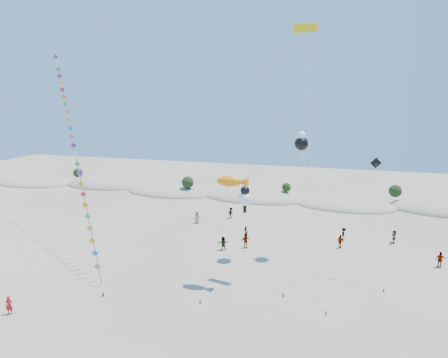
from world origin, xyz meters
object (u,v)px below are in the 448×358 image
(fish_kite, at_px, (232,182))
(flyer_foreground, at_px, (9,305))
(kite_train, at_px, (73,143))
(parafoil_kite, at_px, (305,34))

(fish_kite, relative_size, flyer_foreground, 6.62)
(kite_train, bearing_deg, parafoil_kite, -1.04)
(kite_train, xyz_separation_m, parafoil_kite, (26.41, -0.48, 10.89))
(parafoil_kite, bearing_deg, flyer_foreground, -145.98)
(kite_train, relative_size, flyer_foreground, 15.06)
(kite_train, relative_size, fish_kite, 2.28)
(fish_kite, bearing_deg, parafoil_kite, 36.80)
(parafoil_kite, height_order, flyer_foreground, parafoil_kite)
(kite_train, xyz_separation_m, flyer_foreground, (4.46, -15.29, -11.68))
(flyer_foreground, bearing_deg, fish_kite, 8.27)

